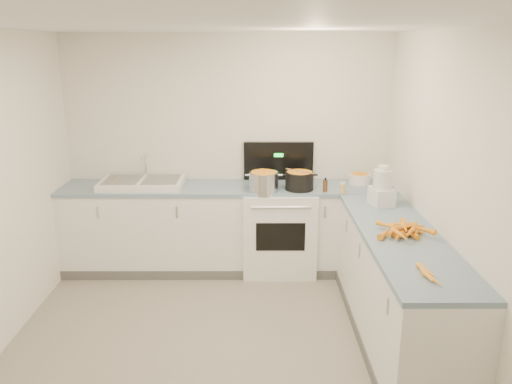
{
  "coord_description": "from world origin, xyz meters",
  "views": [
    {
      "loc": [
        0.29,
        -3.38,
        2.37
      ],
      "look_at": [
        0.3,
        1.1,
        1.05
      ],
      "focal_mm": 35.0,
      "sensor_mm": 36.0,
      "label": 1
    }
  ],
  "objects_px": {
    "sink": "(142,183)",
    "food_processor": "(382,188)",
    "stove": "(279,228)",
    "steel_pot": "(264,183)",
    "black_pot": "(299,182)",
    "extract_bottle": "(325,186)",
    "spice_jar": "(343,188)",
    "mixing_bowl": "(360,179)"
  },
  "relations": [
    {
      "from": "extract_bottle",
      "to": "food_processor",
      "type": "height_order",
      "value": "food_processor"
    },
    {
      "from": "mixing_bowl",
      "to": "spice_jar",
      "type": "distance_m",
      "value": 0.43
    },
    {
      "from": "sink",
      "to": "black_pot",
      "type": "bearing_deg",
      "value": -4.74
    },
    {
      "from": "sink",
      "to": "food_processor",
      "type": "relative_size",
      "value": 2.29
    },
    {
      "from": "steel_pot",
      "to": "food_processor",
      "type": "bearing_deg",
      "value": -23.44
    },
    {
      "from": "sink",
      "to": "spice_jar",
      "type": "height_order",
      "value": "sink"
    },
    {
      "from": "steel_pot",
      "to": "spice_jar",
      "type": "relative_size",
      "value": 3.17
    },
    {
      "from": "sink",
      "to": "black_pot",
      "type": "distance_m",
      "value": 1.65
    },
    {
      "from": "mixing_bowl",
      "to": "food_processor",
      "type": "xyz_separation_m",
      "value": [
        0.05,
        -0.75,
        0.11
      ]
    },
    {
      "from": "stove",
      "to": "spice_jar",
      "type": "xyz_separation_m",
      "value": [
        0.62,
        -0.25,
        0.51
      ]
    },
    {
      "from": "steel_pot",
      "to": "extract_bottle",
      "type": "xyz_separation_m",
      "value": [
        0.62,
        -0.03,
        -0.03
      ]
    },
    {
      "from": "mixing_bowl",
      "to": "extract_bottle",
      "type": "distance_m",
      "value": 0.51
    },
    {
      "from": "stove",
      "to": "sink",
      "type": "distance_m",
      "value": 1.54
    },
    {
      "from": "steel_pot",
      "to": "mixing_bowl",
      "type": "height_order",
      "value": "steel_pot"
    },
    {
      "from": "steel_pot",
      "to": "food_processor",
      "type": "height_order",
      "value": "food_processor"
    },
    {
      "from": "sink",
      "to": "steel_pot",
      "type": "relative_size",
      "value": 2.9
    },
    {
      "from": "extract_bottle",
      "to": "spice_jar",
      "type": "relative_size",
      "value": 1.29
    },
    {
      "from": "stove",
      "to": "steel_pot",
      "type": "xyz_separation_m",
      "value": [
        -0.17,
        -0.17,
        0.55
      ]
    },
    {
      "from": "steel_pot",
      "to": "extract_bottle",
      "type": "height_order",
      "value": "steel_pot"
    },
    {
      "from": "black_pot",
      "to": "food_processor",
      "type": "bearing_deg",
      "value": -35.88
    },
    {
      "from": "steel_pot",
      "to": "black_pot",
      "type": "xyz_separation_m",
      "value": [
        0.37,
        0.05,
        -0.01
      ]
    },
    {
      "from": "extract_bottle",
      "to": "spice_jar",
      "type": "xyz_separation_m",
      "value": [
        0.17,
        -0.05,
        -0.01
      ]
    },
    {
      "from": "food_processor",
      "to": "mixing_bowl",
      "type": "bearing_deg",
      "value": 93.82
    },
    {
      "from": "sink",
      "to": "steel_pot",
      "type": "xyz_separation_m",
      "value": [
        1.28,
        -0.19,
        0.05
      ]
    },
    {
      "from": "steel_pot",
      "to": "extract_bottle",
      "type": "distance_m",
      "value": 0.62
    },
    {
      "from": "black_pot",
      "to": "food_processor",
      "type": "distance_m",
      "value": 0.89
    },
    {
      "from": "steel_pot",
      "to": "food_processor",
      "type": "distance_m",
      "value": 1.18
    },
    {
      "from": "spice_jar",
      "to": "food_processor",
      "type": "bearing_deg",
      "value": -53.51
    },
    {
      "from": "stove",
      "to": "extract_bottle",
      "type": "relative_size",
      "value": 11.29
    },
    {
      "from": "spice_jar",
      "to": "food_processor",
      "type": "relative_size",
      "value": 0.25
    },
    {
      "from": "black_pot",
      "to": "extract_bottle",
      "type": "height_order",
      "value": "black_pot"
    },
    {
      "from": "stove",
      "to": "steel_pot",
      "type": "distance_m",
      "value": 0.6
    },
    {
      "from": "stove",
      "to": "extract_bottle",
      "type": "bearing_deg",
      "value": -23.56
    },
    {
      "from": "steel_pot",
      "to": "mixing_bowl",
      "type": "relative_size",
      "value": 1.28
    },
    {
      "from": "sink",
      "to": "black_pot",
      "type": "relative_size",
      "value": 2.98
    },
    {
      "from": "stove",
      "to": "mixing_bowl",
      "type": "height_order",
      "value": "stove"
    },
    {
      "from": "sink",
      "to": "spice_jar",
      "type": "distance_m",
      "value": 2.09
    },
    {
      "from": "steel_pot",
      "to": "stove",
      "type": "bearing_deg",
      "value": 45.04
    },
    {
      "from": "steel_pot",
      "to": "black_pot",
      "type": "distance_m",
      "value": 0.37
    },
    {
      "from": "steel_pot",
      "to": "black_pot",
      "type": "bearing_deg",
      "value": 7.57
    },
    {
      "from": "mixing_bowl",
      "to": "food_processor",
      "type": "bearing_deg",
      "value": -86.18
    },
    {
      "from": "mixing_bowl",
      "to": "black_pot",
      "type": "bearing_deg",
      "value": -161.13
    }
  ]
}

